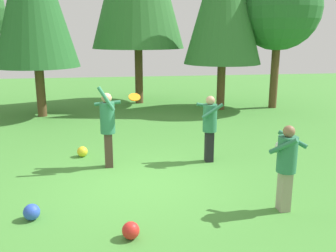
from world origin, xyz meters
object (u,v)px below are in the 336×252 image
at_px(ball_blue, 32,212).
at_px(tree_far_right, 279,8).
at_px(person_thrower, 108,123).
at_px(ball_yellow, 82,152).
at_px(ball_white, 280,146).
at_px(person_catcher, 210,123).
at_px(person_bystander, 287,161).
at_px(frisbee, 134,97).
at_px(ball_red, 131,230).

relative_size(ball_blue, tree_far_right, 0.05).
xyz_separation_m(person_thrower, ball_yellow, (-0.68, 0.84, -0.92)).
xyz_separation_m(ball_yellow, ball_white, (5.22, -0.28, -0.00)).
height_order(person_thrower, person_catcher, person_thrower).
relative_size(person_bystander, ball_white, 5.79).
xyz_separation_m(person_bystander, ball_blue, (-4.36, 0.29, -0.77)).
distance_m(person_catcher, ball_yellow, 3.32).
bearing_deg(ball_blue, tree_far_right, 47.16).
height_order(person_thrower, frisbee, person_thrower).
bearing_deg(ball_blue, person_thrower, 62.24).
bearing_deg(ball_white, tree_far_right, 68.13).
bearing_deg(ball_red, tree_far_right, 55.90).
xyz_separation_m(person_bystander, ball_yellow, (-3.76, 3.56, -0.78)).
bearing_deg(tree_far_right, ball_blue, -132.84).
bearing_deg(person_bystander, frisbee, -0.00).
bearing_deg(ball_yellow, ball_white, -3.13).
distance_m(ball_yellow, tree_far_right, 10.13).
bearing_deg(frisbee, ball_white, 8.56).
bearing_deg(tree_far_right, person_thrower, -137.23).
bearing_deg(person_thrower, tree_far_right, 46.02).
xyz_separation_m(ball_red, ball_blue, (-1.62, 0.85, 0.00)).
bearing_deg(ball_white, frisbee, -171.44).
bearing_deg(ball_blue, ball_yellow, 79.60).
height_order(frisbee, ball_white, frisbee).
bearing_deg(ball_white, person_thrower, -173.06).
xyz_separation_m(person_thrower, ball_blue, (-1.28, -2.43, -0.92)).
bearing_deg(person_catcher, frisbee, -0.00).
xyz_separation_m(person_catcher, ball_yellow, (-3.11, 0.81, -0.83)).
bearing_deg(ball_red, ball_white, 42.44).
distance_m(ball_white, tree_far_right, 7.37).
bearing_deg(person_thrower, frisbee, 0.00).
distance_m(person_catcher, ball_blue, 4.53).
bearing_deg(person_catcher, person_bystander, 101.42).
relative_size(person_bystander, ball_yellow, 5.78).
bearing_deg(ball_white, person_bystander, -114.01).
bearing_deg(ball_white, ball_blue, -152.82).
distance_m(person_thrower, person_catcher, 2.43).
height_order(person_thrower, tree_far_right, tree_far_right).
xyz_separation_m(ball_red, ball_white, (4.19, 3.83, -0.00)).
distance_m(ball_red, tree_far_right, 12.27).
xyz_separation_m(person_catcher, ball_red, (-2.09, -3.30, -0.83)).
xyz_separation_m(frisbee, ball_blue, (-1.91, -2.40, -1.52)).
bearing_deg(frisbee, tree_far_right, 45.69).
height_order(frisbee, ball_red, frisbee).
bearing_deg(ball_blue, person_bystander, -3.77).
bearing_deg(person_bystander, ball_yellow, 4.21).
bearing_deg(person_bystander, ball_white, -66.36).
distance_m(person_catcher, tree_far_right, 8.32).
relative_size(person_thrower, tree_far_right, 0.34).
relative_size(frisbee, ball_red, 1.04).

